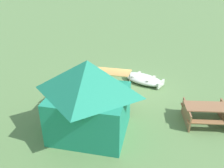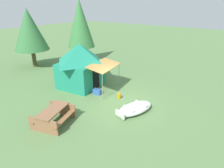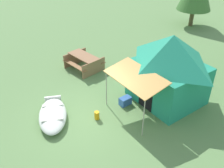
# 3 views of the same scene
# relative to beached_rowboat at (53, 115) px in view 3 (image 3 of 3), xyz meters

# --- Properties ---
(ground_plane) EXTENTS (80.00, 80.00, 0.00)m
(ground_plane) POSITION_rel_beached_rowboat_xyz_m (0.59, 1.36, -0.21)
(ground_plane) COLOR #5B7F49
(beached_rowboat) EXTENTS (2.46, 1.67, 0.41)m
(beached_rowboat) POSITION_rel_beached_rowboat_xyz_m (0.00, 0.00, 0.00)
(beached_rowboat) COLOR silver
(beached_rowboat) RESTS_ON ground_plane
(canvas_cabin_tent) EXTENTS (3.28, 4.12, 2.97)m
(canvas_cabin_tent) POSITION_rel_beached_rowboat_xyz_m (0.92, 4.80, 1.33)
(canvas_cabin_tent) COLOR #1F896A
(canvas_cabin_tent) RESTS_ON ground_plane
(picnic_table) EXTENTS (2.11, 1.92, 0.78)m
(picnic_table) POSITION_rel_beached_rowboat_xyz_m (-3.22, 2.63, 0.27)
(picnic_table) COLOR #8C6041
(picnic_table) RESTS_ON ground_plane
(cooler_box) EXTENTS (0.40, 0.55, 0.34)m
(cooler_box) POSITION_rel_beached_rowboat_xyz_m (0.47, 3.02, -0.04)
(cooler_box) COLOR #3560B4
(cooler_box) RESTS_ON ground_plane
(fuel_can) EXTENTS (0.21, 0.21, 0.34)m
(fuel_can) POSITION_rel_beached_rowboat_xyz_m (0.78, 1.54, -0.04)
(fuel_can) COLOR orange
(fuel_can) RESTS_ON ground_plane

